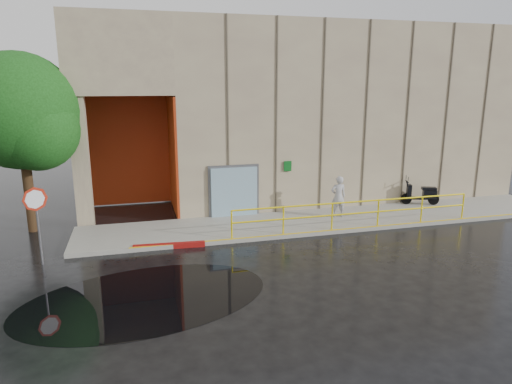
# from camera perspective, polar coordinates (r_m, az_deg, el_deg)

# --- Properties ---
(ground) EXTENTS (120.00, 120.00, 0.00)m
(ground) POSITION_cam_1_polar(r_m,az_deg,el_deg) (13.46, 1.96, -10.47)
(ground) COLOR black
(ground) RESTS_ON ground
(sidewalk) EXTENTS (20.00, 3.00, 0.15)m
(sidewalk) POSITION_cam_1_polar(r_m,az_deg,el_deg) (18.75, 9.67, -3.43)
(sidewalk) COLOR gray
(sidewalk) RESTS_ON ground
(building) EXTENTS (20.00, 10.17, 8.00)m
(building) POSITION_cam_1_polar(r_m,az_deg,el_deg) (24.39, 6.02, 10.42)
(building) COLOR gray
(building) RESTS_ON ground
(guardrail) EXTENTS (9.56, 0.06, 1.03)m
(guardrail) POSITION_cam_1_polar(r_m,az_deg,el_deg) (17.52, 12.32, -2.69)
(guardrail) COLOR yellow
(guardrail) RESTS_ON sidewalk
(person) EXTENTS (0.65, 0.45, 1.69)m
(person) POSITION_cam_1_polar(r_m,az_deg,el_deg) (18.72, 10.25, -0.56)
(person) COLOR #ADACB1
(person) RESTS_ON sidewalk
(scooter) EXTENTS (1.70, 1.07, 1.28)m
(scooter) POSITION_cam_1_polar(r_m,az_deg,el_deg) (21.63, 19.96, 0.43)
(scooter) COLOR black
(scooter) RESTS_ON sidewalk
(stop_sign) EXTENTS (0.65, 0.42, 2.46)m
(stop_sign) POSITION_cam_1_polar(r_m,az_deg,el_deg) (15.17, -25.78, -1.85)
(stop_sign) COLOR slate
(stop_sign) RESTS_ON ground
(red_curb) EXTENTS (2.41, 0.37, 0.18)m
(red_curb) POSITION_cam_1_polar(r_m,az_deg,el_deg) (15.82, -10.78, -6.63)
(red_curb) COLOR maroon
(red_curb) RESTS_ON ground
(puddle) EXTENTS (7.12, 5.08, 0.01)m
(puddle) POSITION_cam_1_polar(r_m,az_deg,el_deg) (12.51, -13.66, -12.78)
(puddle) COLOR black
(puddle) RESTS_ON ground
(tree_near) EXTENTS (4.17, 4.17, 6.58)m
(tree_near) POSITION_cam_1_polar(r_m,az_deg,el_deg) (18.39, -27.02, 8.46)
(tree_near) COLOR #312010
(tree_near) RESTS_ON ground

